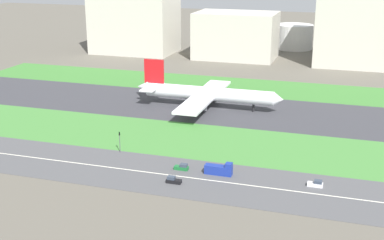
{
  "coord_description": "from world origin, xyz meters",
  "views": [
    {
      "loc": [
        51.99,
        -209.86,
        64.2
      ],
      "look_at": [
        -2.62,
        -36.5,
        6.0
      ],
      "focal_mm": 49.06,
      "sensor_mm": 36.0,
      "label": 1
    }
  ],
  "objects_px": {
    "airliner": "(205,94)",
    "car_4": "(182,167)",
    "truck_1": "(219,170)",
    "car_2": "(173,180)",
    "car_0": "(316,184)",
    "traffic_light": "(120,140)",
    "office_tower": "(354,22)",
    "terminal_building": "(134,12)",
    "fuel_tank_centre": "(353,39)",
    "fuel_tank_west": "(294,37)",
    "hangar_building": "(236,35)"
  },
  "relations": [
    {
      "from": "airliner",
      "to": "car_4",
      "type": "bearing_deg",
      "value": -79.77
    },
    {
      "from": "truck_1",
      "to": "car_2",
      "type": "relative_size",
      "value": 1.91
    },
    {
      "from": "car_0",
      "to": "traffic_light",
      "type": "distance_m",
      "value": 65.76
    },
    {
      "from": "airliner",
      "to": "traffic_light",
      "type": "bearing_deg",
      "value": -101.64
    },
    {
      "from": "truck_1",
      "to": "office_tower",
      "type": "bearing_deg",
      "value": 79.59
    },
    {
      "from": "airliner",
      "to": "terminal_building",
      "type": "xyz_separation_m",
      "value": [
        -81.76,
        114.0,
        20.43
      ]
    },
    {
      "from": "truck_1",
      "to": "car_2",
      "type": "distance_m",
      "value": 15.07
    },
    {
      "from": "traffic_light",
      "to": "terminal_building",
      "type": "distance_m",
      "value": 188.67
    },
    {
      "from": "car_0",
      "to": "office_tower",
      "type": "xyz_separation_m",
      "value": [
        4.78,
        182.0,
        24.49
      ]
    },
    {
      "from": "airliner",
      "to": "truck_1",
      "type": "xyz_separation_m",
      "value": [
        24.19,
        -68.0,
        -4.56
      ]
    },
    {
      "from": "airliner",
      "to": "fuel_tank_centre",
      "type": "distance_m",
      "value": 169.25
    },
    {
      "from": "airliner",
      "to": "car_2",
      "type": "xyz_separation_m",
      "value": [
        12.94,
        -78.0,
        -5.31
      ]
    },
    {
      "from": "car_2",
      "to": "fuel_tank_west",
      "type": "height_order",
      "value": "fuel_tank_west"
    },
    {
      "from": "car_0",
      "to": "office_tower",
      "type": "height_order",
      "value": "office_tower"
    },
    {
      "from": "car_4",
      "to": "fuel_tank_centre",
      "type": "distance_m",
      "value": 231.67
    },
    {
      "from": "airliner",
      "to": "traffic_light",
      "type": "relative_size",
      "value": 9.03
    },
    {
      "from": "car_0",
      "to": "fuel_tank_west",
      "type": "bearing_deg",
      "value": 98.64
    },
    {
      "from": "fuel_tank_centre",
      "to": "hangar_building",
      "type": "bearing_deg",
      "value": -147.51
    },
    {
      "from": "fuel_tank_centre",
      "to": "truck_1",
      "type": "bearing_deg",
      "value": -98.46
    },
    {
      "from": "terminal_building",
      "to": "car_2",
      "type": "bearing_deg",
      "value": -63.74
    },
    {
      "from": "airliner",
      "to": "office_tower",
      "type": "xyz_separation_m",
      "value": [
        57.61,
        114.0,
        19.18
      ]
    },
    {
      "from": "airliner",
      "to": "car_2",
      "type": "distance_m",
      "value": 79.24
    },
    {
      "from": "office_tower",
      "to": "fuel_tank_west",
      "type": "bearing_deg",
      "value": 131.1
    },
    {
      "from": "traffic_light",
      "to": "office_tower",
      "type": "bearing_deg",
      "value": 68.09
    },
    {
      "from": "car_4",
      "to": "traffic_light",
      "type": "relative_size",
      "value": 0.61
    },
    {
      "from": "office_tower",
      "to": "fuel_tank_centre",
      "type": "height_order",
      "value": "office_tower"
    },
    {
      "from": "terminal_building",
      "to": "office_tower",
      "type": "relative_size",
      "value": 1.05
    },
    {
      "from": "truck_1",
      "to": "airliner",
      "type": "bearing_deg",
      "value": 109.58
    },
    {
      "from": "car_2",
      "to": "terminal_building",
      "type": "height_order",
      "value": "terminal_building"
    },
    {
      "from": "car_0",
      "to": "fuel_tank_centre",
      "type": "distance_m",
      "value": 227.18
    },
    {
      "from": "car_0",
      "to": "fuel_tank_west",
      "type": "height_order",
      "value": "fuel_tank_west"
    },
    {
      "from": "airliner",
      "to": "fuel_tank_centre",
      "type": "bearing_deg",
      "value": 69.97
    },
    {
      "from": "car_0",
      "to": "office_tower",
      "type": "relative_size",
      "value": 0.09
    },
    {
      "from": "office_tower",
      "to": "fuel_tank_west",
      "type": "height_order",
      "value": "office_tower"
    },
    {
      "from": "car_0",
      "to": "fuel_tank_centre",
      "type": "relative_size",
      "value": 0.2
    },
    {
      "from": "terminal_building",
      "to": "traffic_light",
      "type": "bearing_deg",
      "value": -68.25
    },
    {
      "from": "car_4",
      "to": "fuel_tank_west",
      "type": "height_order",
      "value": "fuel_tank_west"
    },
    {
      "from": "car_2",
      "to": "fuel_tank_centre",
      "type": "bearing_deg",
      "value": -100.76
    },
    {
      "from": "office_tower",
      "to": "airliner",
      "type": "bearing_deg",
      "value": -116.81
    },
    {
      "from": "office_tower",
      "to": "car_4",
      "type": "bearing_deg",
      "value": -103.99
    },
    {
      "from": "truck_1",
      "to": "terminal_building",
      "type": "distance_m",
      "value": 212.07
    },
    {
      "from": "car_2",
      "to": "fuel_tank_west",
      "type": "xyz_separation_m",
      "value": [
        5.41,
        237.0,
        7.43
      ]
    },
    {
      "from": "airliner",
      "to": "hangar_building",
      "type": "xyz_separation_m",
      "value": [
        -12.7,
        114.0,
        8.13
      ]
    },
    {
      "from": "hangar_building",
      "to": "office_tower",
      "type": "height_order",
      "value": "office_tower"
    },
    {
      "from": "traffic_light",
      "to": "office_tower",
      "type": "distance_m",
      "value": 188.73
    },
    {
      "from": "car_4",
      "to": "fuel_tank_centre",
      "type": "height_order",
      "value": "fuel_tank_centre"
    },
    {
      "from": "airliner",
      "to": "office_tower",
      "type": "height_order",
      "value": "office_tower"
    },
    {
      "from": "hangar_building",
      "to": "fuel_tank_west",
      "type": "distance_m",
      "value": 55.0
    },
    {
      "from": "hangar_building",
      "to": "airliner",
      "type": "bearing_deg",
      "value": -83.64
    },
    {
      "from": "airliner",
      "to": "terminal_building",
      "type": "relative_size",
      "value": 1.22
    }
  ]
}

